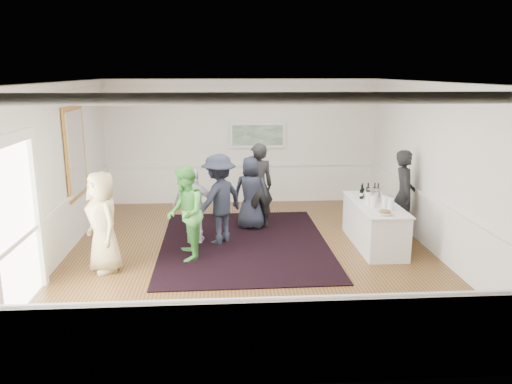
{
  "coord_description": "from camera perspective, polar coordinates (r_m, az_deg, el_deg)",
  "views": [
    {
      "loc": [
        -0.5,
        -8.84,
        3.39
      ],
      "look_at": [
        0.11,
        0.2,
        1.18
      ],
      "focal_mm": 35.0,
      "sensor_mm": 36.0,
      "label": 1
    }
  ],
  "objects": [
    {
      "name": "serving_table",
      "position": [
        10.17,
        13.34,
        -3.58
      ],
      "size": [
        0.81,
        2.13,
        0.86
      ],
      "color": "silver",
      "rests_on": "floor"
    },
    {
      "name": "mirror",
      "position": [
        10.68,
        -19.92,
        4.3
      ],
      "size": [
        0.05,
        1.25,
        1.85
      ],
      "color": "gold",
      "rests_on": "wall_left"
    },
    {
      "name": "juice_pitchers",
      "position": [
        9.76,
        13.89,
        -1.01
      ],
      "size": [
        0.41,
        0.56,
        0.24
      ],
      "color": "#66A53B",
      "rests_on": "serving_table"
    },
    {
      "name": "wainscoting",
      "position": [
        9.31,
        -0.59,
        -4.4
      ],
      "size": [
        7.0,
        8.0,
        1.0
      ],
      "primitive_type": null,
      "color": "white",
      "rests_on": "floor"
    },
    {
      "name": "guest_lilac",
      "position": [
        10.01,
        -6.99,
        -1.65
      ],
      "size": [
        0.92,
        0.44,
        1.52
      ],
      "primitive_type": "imported",
      "rotation": [
        0.0,
        0.0,
        3.06
      ],
      "color": "silver",
      "rests_on": "floor"
    },
    {
      "name": "nut_bowl",
      "position": [
        9.29,
        14.54,
        -2.29
      ],
      "size": [
        0.28,
        0.28,
        0.08
      ],
      "color": "white",
      "rests_on": "serving_table"
    },
    {
      "name": "ice_bucket",
      "position": [
        10.16,
        13.28,
        -0.43
      ],
      "size": [
        0.26,
        0.26,
        0.24
      ],
      "primitive_type": "cylinder",
      "color": "silver",
      "rests_on": "serving_table"
    },
    {
      "name": "guest_dark_b",
      "position": [
        10.85,
        0.21,
        0.67
      ],
      "size": [
        0.77,
        0.6,
        1.89
      ],
      "primitive_type": "imported",
      "rotation": [
        0.0,
        0.0,
        3.37
      ],
      "color": "black",
      "rests_on": "floor"
    },
    {
      "name": "guest_navy",
      "position": [
        10.87,
        -0.55,
        -0.06
      ],
      "size": [
        0.9,
        0.71,
        1.61
      ],
      "primitive_type": "imported",
      "rotation": [
        0.0,
        0.0,
        2.86
      ],
      "color": "#1C212F",
      "rests_on": "floor"
    },
    {
      "name": "doorway",
      "position": [
        7.79,
        -25.95,
        -2.4
      ],
      "size": [
        0.1,
        1.78,
        2.56
      ],
      "color": "white",
      "rests_on": "wall_left"
    },
    {
      "name": "bartender",
      "position": [
        10.67,
        16.54,
        -0.27
      ],
      "size": [
        0.58,
        0.75,
        1.84
      ],
      "primitive_type": "imported",
      "rotation": [
        0.0,
        0.0,
        1.35
      ],
      "color": "black",
      "rests_on": "floor"
    },
    {
      "name": "wall_right",
      "position": [
        9.86,
        20.16,
        2.39
      ],
      "size": [
        0.02,
        8.0,
        3.2
      ],
      "primitive_type": "cube",
      "color": "white",
      "rests_on": "floor"
    },
    {
      "name": "wine_bottles",
      "position": [
        10.45,
        12.86,
        0.22
      ],
      "size": [
        0.45,
        0.25,
        0.31
      ],
      "color": "black",
      "rests_on": "serving_table"
    },
    {
      "name": "area_rug",
      "position": [
        10.09,
        -1.34,
        -5.88
      ],
      "size": [
        3.36,
        4.38,
        0.02
      ],
      "primitive_type": "cube",
      "rotation": [
        0.0,
        0.0,
        0.01
      ],
      "color": "black",
      "rests_on": "floor"
    },
    {
      "name": "wall_front",
      "position": [
        5.18,
        1.94,
        -6.53
      ],
      "size": [
        7.0,
        0.02,
        3.2
      ],
      "primitive_type": "cube",
      "color": "white",
      "rests_on": "floor"
    },
    {
      "name": "ceiling",
      "position": [
        8.85,
        -0.63,
        12.46
      ],
      "size": [
        7.0,
        8.0,
        0.02
      ],
      "primitive_type": "cube",
      "color": "white",
      "rests_on": "wall_back"
    },
    {
      "name": "guest_dark_a",
      "position": [
        9.92,
        -4.24,
        -0.84
      ],
      "size": [
        1.31,
        1.3,
        1.81
      ],
      "primitive_type": "imported",
      "rotation": [
        0.0,
        0.0,
        3.92
      ],
      "color": "#1C212F",
      "rests_on": "floor"
    },
    {
      "name": "floor",
      "position": [
        9.48,
        -0.58,
        -7.27
      ],
      "size": [
        8.0,
        8.0,
        0.0
      ],
      "primitive_type": "plane",
      "color": "brown",
      "rests_on": "ground"
    },
    {
      "name": "guest_green",
      "position": [
        9.14,
        -8.09,
        -2.44
      ],
      "size": [
        0.74,
        0.91,
        1.74
      ],
      "primitive_type": "imported",
      "rotation": [
        0.0,
        0.0,
        -1.48
      ],
      "color": "green",
      "rests_on": "floor"
    },
    {
      "name": "wall_back",
      "position": [
        12.97,
        -1.62,
        5.75
      ],
      "size": [
        7.0,
        0.02,
        3.2
      ],
      "primitive_type": "cube",
      "color": "white",
      "rests_on": "floor"
    },
    {
      "name": "wall_left",
      "position": [
        9.5,
        -22.2,
        1.8
      ],
      "size": [
        0.02,
        8.0,
        3.2
      ],
      "primitive_type": "cube",
      "color": "white",
      "rests_on": "floor"
    },
    {
      "name": "guest_tan",
      "position": [
        8.92,
        -17.09,
        -3.28
      ],
      "size": [
        0.95,
        1.03,
        1.76
      ],
      "primitive_type": "imported",
      "rotation": [
        0.0,
        0.0,
        -0.97
      ],
      "color": "tan",
      "rests_on": "floor"
    },
    {
      "name": "landscape_painting",
      "position": [
        12.91,
        0.17,
        6.52
      ],
      "size": [
        1.44,
        0.06,
        0.66
      ],
      "color": "white",
      "rests_on": "wall_back"
    }
  ]
}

